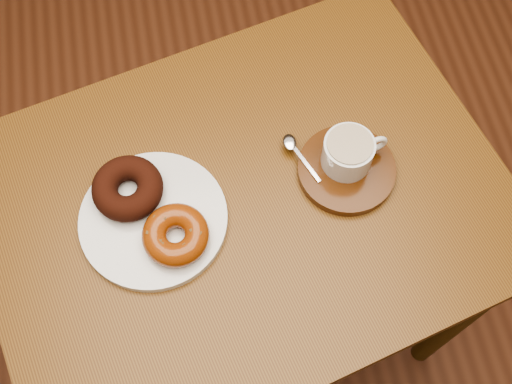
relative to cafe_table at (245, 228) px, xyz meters
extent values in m
plane|color=brown|center=(-0.10, 0.30, -0.68)|extent=(6.00, 6.00, 0.00)
cube|color=brown|center=(0.00, 0.00, 0.11)|extent=(1.00, 0.84, 0.03)
cylinder|color=#443213|center=(0.45, -0.18, -0.29)|extent=(0.05, 0.05, 0.78)
cylinder|color=#443213|center=(-0.45, 0.18, -0.29)|extent=(0.05, 0.05, 0.78)
cylinder|color=#443213|center=(0.31, 0.37, -0.29)|extent=(0.05, 0.05, 0.78)
cylinder|color=silver|center=(-0.15, -0.01, 0.14)|extent=(0.26, 0.26, 0.01)
torus|color=black|center=(-0.19, 0.04, 0.17)|extent=(0.13, 0.13, 0.04)
torus|color=#84390E|center=(-0.12, -0.06, 0.16)|extent=(0.11, 0.11, 0.04)
cube|color=#4E371A|center=(-0.09, -0.06, 0.18)|extent=(0.01, 0.00, 0.00)
cube|color=#4E371A|center=(-0.09, -0.04, 0.18)|extent=(0.01, 0.01, 0.00)
cube|color=#4E371A|center=(-0.10, -0.03, 0.18)|extent=(0.01, 0.01, 0.00)
cube|color=#4E371A|center=(-0.12, -0.02, 0.18)|extent=(0.01, 0.01, 0.00)
cube|color=#4E371A|center=(-0.13, -0.03, 0.18)|extent=(0.01, 0.01, 0.00)
cube|color=#4E371A|center=(-0.14, -0.03, 0.18)|extent=(0.01, 0.01, 0.00)
cube|color=#4E371A|center=(-0.15, -0.05, 0.18)|extent=(0.01, 0.01, 0.00)
cube|color=#4E371A|center=(-0.15, -0.06, 0.18)|extent=(0.01, 0.01, 0.00)
cube|color=#4E371A|center=(-0.14, -0.08, 0.18)|extent=(0.01, 0.01, 0.00)
cube|color=#4E371A|center=(-0.13, -0.09, 0.18)|extent=(0.01, 0.01, 0.00)
cube|color=#4E371A|center=(-0.12, -0.09, 0.18)|extent=(0.01, 0.01, 0.00)
cube|color=#4E371A|center=(-0.10, -0.08, 0.18)|extent=(0.01, 0.01, 0.00)
cube|color=#4E371A|center=(-0.09, -0.07, 0.18)|extent=(0.01, 0.01, 0.00)
cylinder|color=#3E1D08|center=(0.18, 0.02, 0.14)|extent=(0.21, 0.21, 0.02)
cylinder|color=silver|center=(0.18, 0.03, 0.18)|extent=(0.08, 0.08, 0.06)
cylinder|color=brown|center=(0.18, 0.03, 0.21)|extent=(0.08, 0.08, 0.00)
torus|color=silver|center=(0.23, 0.04, 0.18)|extent=(0.04, 0.01, 0.04)
ellipsoid|color=silver|center=(0.09, 0.08, 0.15)|extent=(0.02, 0.03, 0.01)
cube|color=silver|center=(0.11, 0.04, 0.15)|extent=(0.04, 0.08, 0.00)
camera|label=1|loc=(-0.06, -0.44, 1.11)|focal=45.00mm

